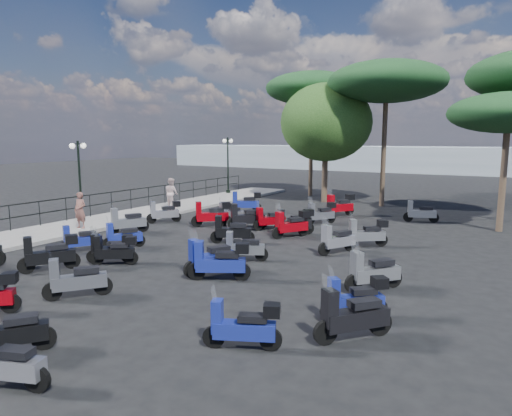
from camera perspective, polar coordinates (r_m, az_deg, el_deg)
The scene contains 42 objects.
ground at distance 17.18m, azimuth -8.57°, elevation -4.82°, with size 120.00×120.00×0.00m, color black.
sidewalk at distance 23.68m, azimuth -16.30°, elevation -1.17°, with size 3.00×30.00×0.15m, color #625F5E.
railing at distance 24.38m, azimuth -18.83°, elevation 0.94°, with size 0.04×26.04×1.10m.
lamp_post_1 at distance 22.71m, azimuth -21.19°, elevation 3.79°, with size 0.50×1.06×3.73m.
lamp_post_2 at distance 32.37m, azimuth -3.54°, elevation 5.83°, with size 0.32×1.15×3.92m.
woman at distance 20.98m, azimuth -21.12°, elevation -0.26°, with size 0.57×0.38×1.57m, color brown.
pedestrian_far at distance 25.83m, azimuth -10.52°, elevation 1.87°, with size 0.81×0.63×1.67m, color beige.
scooter_1 at distance 15.17m, azimuth -24.38°, elevation -5.26°, with size 1.12×1.56×1.41m.
scooter_2 at distance 20.00m, azimuth -15.83°, elevation -1.70°, with size 1.00×1.63×1.42m.
scooter_3 at distance 22.17m, azimuth -11.39°, elevation -0.53°, with size 1.14×1.42×1.33m.
scooter_4 at distance 20.86m, azimuth -5.55°, elevation -0.82°, with size 1.49×1.36×1.47m.
scooter_5 at distance 24.77m, azimuth -1.30°, elevation 0.69°, with size 1.64×1.06×1.43m.
scooter_7 at distance 15.18m, azimuth -17.28°, elevation -5.15°, with size 1.33×0.99×1.21m.
scooter_8 at distance 17.34m, azimuth -16.33°, elevation -3.48°, with size 0.91×1.40×1.25m.
scooter_9 at distance 17.44m, azimuth -3.10°, elevation -2.93°, with size 1.57×0.95×1.36m.
scooter_10 at distance 20.07m, azimuth 1.69°, elevation -1.46°, with size 1.09×1.34×1.29m.
scooter_11 at distance 22.05m, azimuth -3.25°, elevation -0.65°, with size 1.35×0.84×1.18m.
scooter_12 at distance 8.67m, azimuth -29.07°, elevation -16.65°, with size 1.48×0.73×1.23m.
scooter_13 at distance 12.42m, azimuth -21.59°, elevation -8.39°, with size 1.12×1.38×1.34m.
scooter_14 at distance 14.99m, azimuth -1.59°, elevation -5.02°, with size 1.42×0.87×1.24m.
scooter_15 at distance 18.53m, azimuth 4.45°, elevation -2.10°, with size 1.08×1.56×1.39m.
scooter_16 at distance 20.14m, azimuth -1.24°, elevation -1.24°, with size 1.42×1.37×1.48m.
scooter_17 at distance 21.62m, azimuth 8.14°, elevation -0.69°, with size 1.07×1.44×1.31m.
scooter_18 at distance 9.84m, azimuth -28.67°, elevation -13.52°, with size 1.04×1.32×1.26m.
scooter_19 at distance 12.99m, azimuth -4.55°, elevation -6.70°, with size 1.65×1.05×1.43m.
scooter_20 at distance 13.53m, azimuth -5.72°, elevation -6.28°, with size 0.99×1.65×1.43m.
scooter_21 at distance 16.15m, azimuth 10.06°, elevation -4.01°, with size 0.93×1.57×1.35m.
scooter_22 at distance 18.99m, azimuth 4.79°, elevation -1.81°, with size 1.40×1.35×1.41m.
scooter_23 at distance 23.85m, azimuth 10.44°, elevation 0.28°, with size 1.13×1.67×1.48m.
scooter_24 at distance 8.92m, azimuth -1.62°, elevation -14.56°, with size 1.44×0.82×1.22m.
scooter_25 at distance 9.46m, azimuth 11.90°, elevation -13.17°, with size 1.21×1.44×1.41m.
scooter_26 at distance 10.49m, azimuth 12.31°, elevation -11.08°, with size 1.27×1.16×1.25m.
scooter_27 at distance 12.51m, azimuth 14.38°, elevation -7.83°, with size 1.19×1.43×1.39m.
scooter_28 at distance 17.38m, azimuth 13.67°, elevation -3.13°, with size 1.42×1.13×1.32m.
scooter_29 at distance 23.24m, azimuth 19.84°, elevation -0.57°, with size 1.59×0.74×1.31m.
scooter_30 at distance 15.47m, azimuth -17.69°, elevation -4.91°, with size 1.33×0.99×1.21m.
scooter_31 at distance 17.29m, azimuth -21.10°, elevation -3.75°, with size 0.91×1.40×1.25m.
broadleaf_tree at distance 29.05m, azimuth 8.73°, elevation 10.51°, with size 5.67×5.67×7.38m.
pine_0 at distance 28.02m, azimuth 16.01°, elevation 14.89°, with size 6.77×6.77×8.37m.
pine_2 at distance 32.40m, azimuth 7.03°, elevation 14.59°, with size 6.40×6.40×8.50m.
pine_3 at distance 22.09m, azimuth 29.02°, elevation 10.31°, with size 4.91×4.91×5.90m.
distant_hills at distance 58.97m, azimuth 20.12°, elevation 5.74°, with size 70.00×8.00×3.00m, color gray.
Camera 1 is at (10.54, -12.96, 3.98)m, focal length 32.00 mm.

